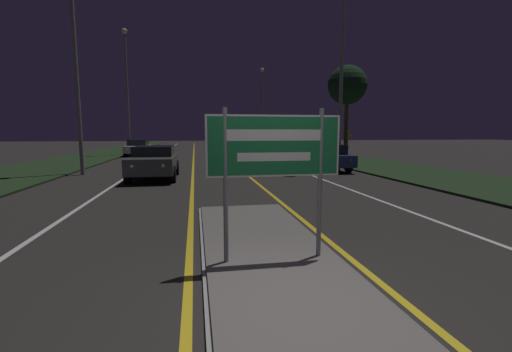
# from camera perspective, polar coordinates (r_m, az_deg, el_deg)

# --- Properties ---
(ground_plane) EXTENTS (160.00, 160.00, 0.00)m
(ground_plane) POSITION_cam_1_polar(r_m,az_deg,el_deg) (4.11, 7.78, -21.82)
(ground_plane) COLOR #282623
(median_island) EXTENTS (2.14, 7.77, 0.10)m
(median_island) POSITION_cam_1_polar(r_m,az_deg,el_deg) (5.35, 2.91, -14.13)
(median_island) COLOR #999993
(median_island) RESTS_ON ground_plane
(verge_left) EXTENTS (5.00, 100.00, 0.08)m
(verge_left) POSITION_cam_1_polar(r_m,az_deg,el_deg) (24.94, -29.69, 1.83)
(verge_left) COLOR #1E3319
(verge_left) RESTS_ON ground_plane
(verge_right) EXTENTS (5.00, 100.00, 0.08)m
(verge_right) POSITION_cam_1_polar(r_m,az_deg,el_deg) (25.79, 14.29, 2.71)
(verge_right) COLOR #1E3319
(verge_right) RESTS_ON ground_plane
(centre_line_yellow_left) EXTENTS (0.12, 70.00, 0.01)m
(centre_line_yellow_left) POSITION_cam_1_polar(r_m,az_deg,el_deg) (28.48, -10.36, 3.16)
(centre_line_yellow_left) COLOR gold
(centre_line_yellow_left) RESTS_ON ground_plane
(centre_line_yellow_right) EXTENTS (0.12, 70.00, 0.01)m
(centre_line_yellow_right) POSITION_cam_1_polar(r_m,az_deg,el_deg) (28.58, -5.29, 3.26)
(centre_line_yellow_right) COLOR gold
(centre_line_yellow_right) RESTS_ON ground_plane
(lane_line_white_left) EXTENTS (0.12, 70.00, 0.01)m
(lane_line_white_left) POSITION_cam_1_polar(r_m,az_deg,el_deg) (28.65, -16.25, 3.01)
(lane_line_white_left) COLOR silver
(lane_line_white_left) RESTS_ON ground_plane
(lane_line_white_right) EXTENTS (0.12, 70.00, 0.01)m
(lane_line_white_right) POSITION_cam_1_polar(r_m,az_deg,el_deg) (28.98, 0.52, 3.34)
(lane_line_white_right) COLOR silver
(lane_line_white_right) RESTS_ON ground_plane
(edge_line_white_left) EXTENTS (0.10, 70.00, 0.01)m
(edge_line_white_left) POSITION_cam_1_polar(r_m,az_deg,el_deg) (29.12, -22.14, 2.83)
(edge_line_white_left) COLOR silver
(edge_line_white_left) RESTS_ON ground_plane
(edge_line_white_right) EXTENTS (0.10, 70.00, 0.01)m
(edge_line_white_right) POSITION_cam_1_polar(r_m,az_deg,el_deg) (29.68, 6.23, 3.39)
(edge_line_white_right) COLOR silver
(edge_line_white_right) RESTS_ON ground_plane
(highway_sign) EXTENTS (1.98, 0.07, 2.25)m
(highway_sign) POSITION_cam_1_polar(r_m,az_deg,el_deg) (4.99, 3.04, 3.77)
(highway_sign) COLOR gray
(highway_sign) RESTS_ON median_island
(streetlight_left_near) EXTENTS (0.59, 0.59, 9.73)m
(streetlight_left_near) POSITION_cam_1_polar(r_m,az_deg,el_deg) (18.61, -28.13, 20.76)
(streetlight_left_near) COLOR gray
(streetlight_left_near) RESTS_ON ground_plane
(streetlight_left_far) EXTENTS (0.46, 0.46, 10.49)m
(streetlight_left_far) POSITION_cam_1_polar(r_m,az_deg,el_deg) (31.64, -20.74, 14.53)
(streetlight_left_far) COLOR gray
(streetlight_left_far) RESTS_ON ground_plane
(streetlight_right_near) EXTENTS (0.51, 0.51, 11.13)m
(streetlight_right_near) POSITION_cam_1_polar(r_m,az_deg,el_deg) (18.85, 14.24, 22.10)
(streetlight_right_near) COLOR gray
(streetlight_right_near) RESTS_ON ground_plane
(streetlight_right_far) EXTENTS (0.44, 0.44, 9.17)m
(streetlight_right_far) POSITION_cam_1_polar(r_m,az_deg,el_deg) (39.74, 1.02, 12.27)
(streetlight_right_far) COLOR gray
(streetlight_right_far) RESTS_ON ground_plane
(car_receding_0) EXTENTS (2.01, 4.73, 1.37)m
(car_receding_0) POSITION_cam_1_polar(r_m,az_deg,el_deg) (18.69, 10.94, 3.24)
(car_receding_0) COLOR navy
(car_receding_0) RESTS_ON ground_plane
(car_receding_1) EXTENTS (1.96, 4.60, 1.38)m
(car_receding_1) POSITION_cam_1_polar(r_m,az_deg,el_deg) (31.07, 2.67, 4.94)
(car_receding_1) COLOR maroon
(car_receding_1) RESTS_ON ground_plane
(car_receding_2) EXTENTS (1.84, 4.09, 1.44)m
(car_receding_2) POSITION_cam_1_polar(r_m,az_deg,el_deg) (38.67, -4.18, 5.41)
(car_receding_2) COLOR silver
(car_receding_2) RESTS_ON ground_plane
(car_approaching_0) EXTENTS (1.95, 4.22, 1.40)m
(car_approaching_0) POSITION_cam_1_polar(r_m,az_deg,el_deg) (15.43, -16.62, 2.39)
(car_approaching_0) COLOR #4C514C
(car_approaching_0) RESTS_ON ground_plane
(car_approaching_1) EXTENTS (1.85, 4.54, 1.37)m
(car_approaching_1) POSITION_cam_1_polar(r_m,az_deg,el_deg) (31.38, -19.04, 4.56)
(car_approaching_1) COLOR silver
(car_approaching_1) RESTS_ON ground_plane
(warning_sign) EXTENTS (0.60, 0.06, 2.08)m
(warning_sign) POSITION_cam_1_polar(r_m,az_deg,el_deg) (25.20, 15.04, 5.54)
(warning_sign) COLOR gray
(warning_sign) RESTS_ON verge_right
(roadside_palm_right) EXTENTS (2.51, 2.51, 6.21)m
(roadside_palm_right) POSITION_cam_1_polar(r_m,az_deg,el_deg) (23.57, 14.98, 14.35)
(roadside_palm_right) COLOR #4C3823
(roadside_palm_right) RESTS_ON verge_right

